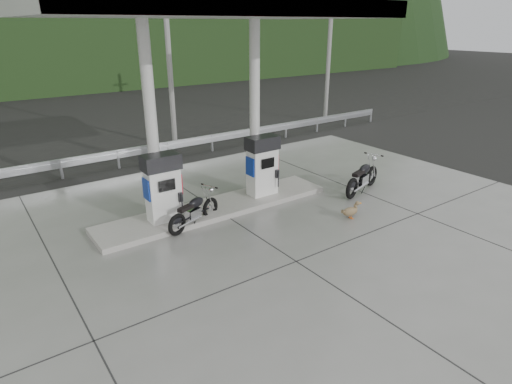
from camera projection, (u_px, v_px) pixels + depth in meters
ground at (270, 245)px, 10.44m from camera, size 160.00×160.00×0.00m
forecourt_apron at (270, 244)px, 10.44m from camera, size 18.00×14.00×0.02m
pump_island at (217, 208)px, 12.30m from camera, size 7.00×1.40×0.15m
gas_pump_left at (163, 188)px, 11.08m from camera, size 0.95×0.55×1.80m
gas_pump_right at (262, 166)px, 12.81m from camera, size 0.95×0.55×1.80m
canopy_column_left at (151, 124)px, 10.80m from camera, size 0.30×0.30×5.00m
canopy_column_right at (255, 110)px, 12.52m from camera, size 0.30×0.30×5.00m
canopy_roof at (210, 9)px, 10.36m from camera, size 8.50×5.00×0.40m
guardrail at (143, 146)px, 16.25m from camera, size 26.00×0.16×1.42m
road at (115, 144)px, 19.16m from camera, size 60.00×7.00×0.01m
utility_pole_b at (169, 51)px, 17.25m from camera, size 0.22×0.22×8.00m
utility_pole_c at (329, 45)px, 22.10m from camera, size 0.22×0.22×8.00m
tree_band at (29, 53)px, 32.08m from camera, size 80.00×6.00×6.00m
motorcycle_left at (194, 211)px, 11.24m from camera, size 1.83×1.11×0.83m
motorcycle_right at (362, 178)px, 13.54m from camera, size 2.09×1.19×0.95m
duck at (350, 212)px, 11.73m from camera, size 0.59×0.25×0.41m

